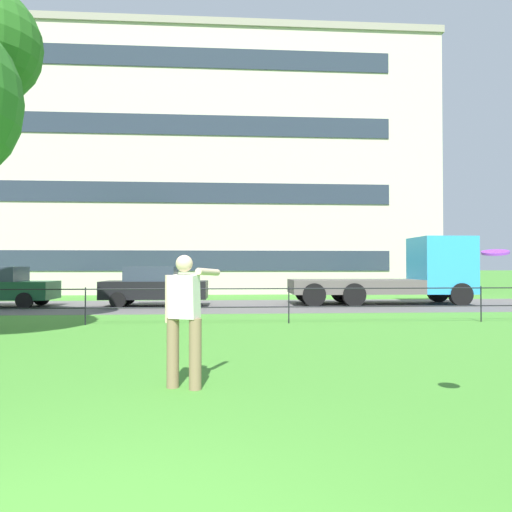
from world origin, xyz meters
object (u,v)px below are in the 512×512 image
at_px(person_thrower, 184,316).
at_px(flatbed_truck_right, 406,274).
at_px(frisbee, 495,252).
at_px(car_black_center, 154,286).
at_px(apartment_building_background, 118,177).

distance_m(person_thrower, flatbed_truck_right, 15.49).
height_order(person_thrower, frisbee, frisbee).
bearing_deg(car_black_center, flatbed_truck_right, 2.38).
bearing_deg(frisbee, flatbed_truck_right, 72.20).
distance_m(flatbed_truck_right, apartment_building_background, 21.27).
bearing_deg(person_thrower, flatbed_truck_right, 58.72).
distance_m(person_thrower, apartment_building_background, 28.87).
bearing_deg(frisbee, apartment_building_background, 108.94).
distance_m(frisbee, apartment_building_background, 31.02).
relative_size(frisbee, apartment_building_background, 0.01).
bearing_deg(frisbee, car_black_center, 110.84).
xyz_separation_m(person_thrower, flatbed_truck_right, (8.04, 13.23, 0.29)).
relative_size(person_thrower, car_black_center, 0.42).
bearing_deg(flatbed_truck_right, car_black_center, -177.62).
xyz_separation_m(frisbee, car_black_center, (-5.44, 14.31, -0.94)).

